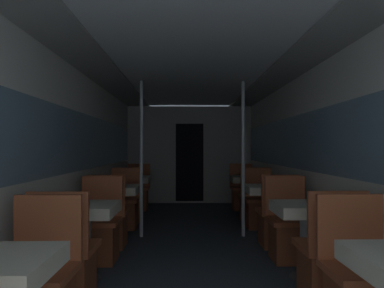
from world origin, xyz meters
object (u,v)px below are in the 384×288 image
Objects in this scene: dining_table_left_2 at (117,194)px; chair_left_near_3 at (129,204)px; dining_table_left_1 at (85,217)px; dining_table_right_2 at (267,194)px; chair_right_near_3 at (252,204)px; support_pole_right_2 at (243,159)px; chair_left_near_1 at (65,269)px; chair_left_far_1 at (98,235)px; chair_right_near_2 at (277,224)px; chair_left_near_2 at (109,225)px; chair_right_near_1 at (329,267)px; dining_table_right_1 at (306,216)px; chair_left_far_2 at (124,210)px; chair_right_far_2 at (259,209)px; dining_table_left_3 at (134,183)px; support_pole_left_2 at (141,159)px; dining_table_right_3 at (247,183)px; chair_left_far_3 at (138,196)px; chair_right_far_3 at (242,195)px; chair_right_far_1 at (290,234)px.

dining_table_left_2 is 1.20m from chair_left_near_3.
dining_table_left_1 is 1.00× the size of dining_table_right_2.
support_pole_right_2 is at bearing -106.55° from chair_right_near_3.
chair_left_far_1 is (0.00, 1.16, 0.00)m from chair_left_near_1.
chair_right_near_2 is at bearing -38.88° from chair_left_near_3.
dining_table_right_2 is (2.15, 0.00, 0.00)m from dining_table_left_2.
chair_right_near_3 is (2.15, 1.74, 0.00)m from chair_left_near_2.
chair_right_near_3 reaches higher than dining_table_left_2.
dining_table_right_2 is (0.00, 2.31, 0.31)m from chair_right_near_1.
chair_left_far_2 is at bearing 132.94° from dining_table_right_1.
chair_left_far_1 is at bearing 38.88° from chair_right_far_2.
chair_left_far_2 is 1.20m from dining_table_left_3.
support_pole_left_2 is at bearing -78.79° from dining_table_left_3.
chair_left_near_2 reaches higher than dining_table_right_3.
chair_right_far_2 is at bearing 141.12° from chair_left_far_3.
support_pole_right_2 reaches higher than dining_table_left_2.
support_pole_right_2 is 3.07× the size of dining_table_right_3.
chair_right_far_3 is at bearing 90.00° from chair_right_near_3.
dining_table_left_3 is 0.78× the size of chair_right_near_2.
chair_left_far_1 is 1.00× the size of chair_right_far_2.
chair_right_far_3 is at bearing -90.00° from chair_right_far_1.
chair_left_near_3 reaches higher than dining_table_right_2.
dining_table_right_2 is at bearing 47.06° from chair_left_near_1.
support_pole_right_2 is 2.48m from chair_right_far_3.
dining_table_left_1 and dining_table_left_3 have the same top height.
chair_left_near_3 is at bearing 126.65° from dining_table_right_1.
support_pole_left_2 is 3.07× the size of dining_table_right_2.
chair_left_far_1 and chair_left_near_3 have the same top height.
chair_left_far_1 is at bearing -126.65° from dining_table_right_3.
chair_right_near_2 is at bearing 28.28° from dining_table_left_1.
dining_table_right_1 is at bearing -90.00° from chair_right_near_2.
dining_table_left_2 is 1.00× the size of dining_table_right_3.
chair_left_far_1 is at bearing -106.55° from support_pole_left_2.
chair_left_far_2 is 2.47m from dining_table_right_3.
chair_left_far_2 is 1.00× the size of chair_left_near_3.
dining_table_right_1 is at bearing -28.28° from chair_left_near_2.
chair_right_far_1 is (1.81, -1.16, -0.83)m from support_pole_left_2.
chair_left_near_3 is at bearing 90.00° from dining_table_left_1.
dining_table_right_3 is at bearing 38.88° from dining_table_left_2.
dining_table_right_1 and dining_table_right_3 have the same top height.
chair_left_far_1 and chair_right_far_3 have the same top height.
dining_table_right_1 is (2.15, -1.74, 0.00)m from dining_table_left_2.
dining_table_right_2 and dining_table_right_3 have the same top height.
dining_table_left_1 is 0.78× the size of chair_left_far_2.
chair_left_near_1 is 1.29× the size of dining_table_left_2.
chair_left_far_1 is at bearing 90.00° from chair_left_far_2.
chair_left_near_1 is at bearing 65.05° from chair_right_far_3.
chair_left_far_2 and chair_right_near_2 have the same top height.
chair_right_far_3 is at bearing -90.00° from chair_right_far_2.
dining_table_left_1 is 1.00× the size of dining_table_right_3.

